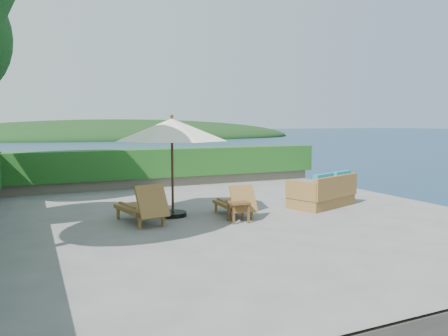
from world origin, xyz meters
name	(u,v)px	position (x,y,z in m)	size (l,w,h in m)	color
ground	(226,216)	(0.00, 0.00, 0.00)	(12.00, 12.00, 0.00)	gray
foundation	(226,277)	(0.00, 0.00, -1.55)	(12.00, 12.00, 3.00)	#4D463D
ocean	(226,332)	(0.00, 0.00, -3.00)	(600.00, 600.00, 0.00)	#172A48
offshore_island	(122,138)	(25.00, 140.00, -3.00)	(126.00, 57.60, 12.60)	black
planter_wall_far	(162,181)	(0.00, 5.60, 0.18)	(12.00, 0.60, 0.36)	#665E52
hedge_far	(162,163)	(0.00, 5.60, 0.85)	(12.40, 0.90, 1.00)	#1C4112
patio_umbrella	(172,131)	(-1.20, 0.53, 2.10)	(3.03, 3.03, 2.48)	black
lounge_left	(142,207)	(-2.07, 0.05, 0.39)	(0.96, 1.73, 0.94)	olive
lounge_right	(235,203)	(0.18, -0.15, 0.35)	(0.68, 1.45, 0.83)	olive
side_table	(238,205)	(-0.02, -0.71, 0.40)	(0.49, 0.49, 0.49)	brown
wicker_loveseat	(323,193)	(2.93, 0.03, 0.37)	(2.17, 1.60, 0.96)	olive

